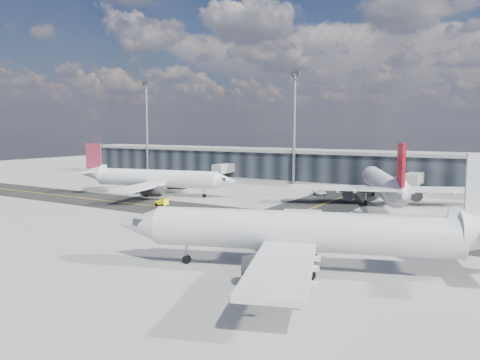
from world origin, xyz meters
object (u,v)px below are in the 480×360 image
(airliner_near, at_px, (308,232))
(baggage_tug, at_px, (163,202))
(airliner_af, at_px, (154,178))
(airliner_redtail, at_px, (383,185))
(service_van, at_px, (320,192))

(airliner_near, distance_m, baggage_tug, 44.79)
(airliner_af, xyz_separation_m, baggage_tug, (11.45, -10.54, -2.84))
(airliner_af, distance_m, baggage_tug, 15.82)
(baggage_tug, bearing_deg, airliner_redtail, 132.56)
(baggage_tug, bearing_deg, service_van, 157.70)
(airliner_redtail, distance_m, baggage_tug, 41.13)
(airliner_af, distance_m, airliner_redtail, 47.50)
(baggage_tug, relative_size, service_van, 0.61)
(airliner_af, relative_size, airliner_near, 0.93)
(service_van, bearing_deg, airliner_near, -103.99)
(airliner_af, bearing_deg, airliner_near, 43.97)
(airliner_redtail, bearing_deg, airliner_near, -107.70)
(baggage_tug, xyz_separation_m, service_van, (19.07, 29.82, -0.18))
(airliner_redtail, distance_m, airliner_near, 44.51)
(airliner_near, height_order, baggage_tug, airliner_near)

